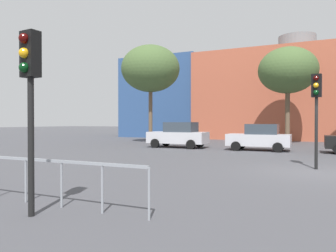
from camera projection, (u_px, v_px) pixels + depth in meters
The scene contains 9 objects.
ground_plane at pixel (313, 172), 11.67m from camera, with size 200.00×200.00×0.00m, color #47474C.
building_backdrop at pixel (297, 95), 35.66m from camera, with size 40.78×11.49×11.49m.
parked_car_0 at pixel (179, 135), 23.04m from camera, with size 4.26×2.09×1.85m.
parked_car_1 at pixel (259, 137), 20.67m from camera, with size 3.99×1.96×1.73m.
traffic_light_near_left at pixel (30, 80), 6.19m from camera, with size 0.38×0.38×3.63m.
traffic_light_island at pixel (316, 99), 12.39m from camera, with size 0.39×0.38×3.73m.
bare_tree_0 at pixel (288, 71), 26.64m from camera, with size 4.86×4.86×8.15m.
bare_tree_1 at pixel (151, 69), 27.87m from camera, with size 5.13×5.13×8.60m.
pedestrian_railing at pixel (26, 168), 7.31m from camera, with size 6.49×0.06×1.03m.
Camera 1 is at (-0.01, -12.81, 1.85)m, focal length 33.93 mm.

